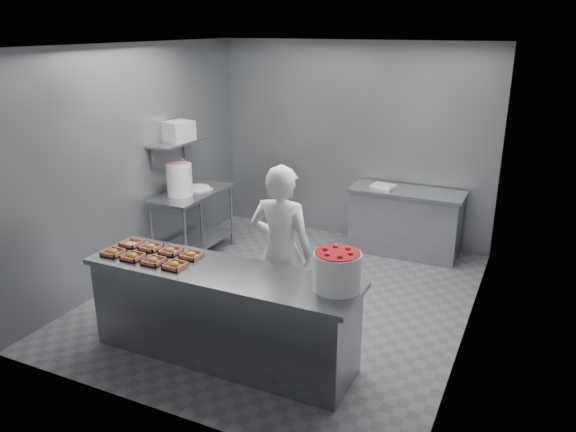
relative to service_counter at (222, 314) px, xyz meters
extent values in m
plane|color=#4C4C51|center=(0.00, 1.35, -0.45)|extent=(4.50, 4.50, 0.00)
plane|color=white|center=(0.00, 1.35, 2.35)|extent=(4.50, 4.50, 0.00)
cube|color=slate|center=(0.00, 3.60, 0.95)|extent=(4.00, 0.04, 2.80)
cube|color=slate|center=(-2.00, 1.35, 0.95)|extent=(0.04, 4.50, 2.80)
cube|color=slate|center=(2.00, 1.35, 0.95)|extent=(0.04, 4.50, 2.80)
cube|color=slate|center=(0.00, 0.00, 0.42)|extent=(2.60, 0.70, 0.05)
cube|color=slate|center=(0.00, 0.00, -0.03)|extent=(2.50, 0.64, 0.85)
cube|color=slate|center=(-1.65, 1.95, 0.43)|extent=(0.60, 1.20, 0.04)
cube|color=slate|center=(-1.65, 1.95, -0.25)|extent=(0.56, 1.15, 0.03)
cylinder|color=slate|center=(-1.91, 1.39, -0.01)|extent=(0.04, 0.04, 0.88)
cylinder|color=slate|center=(-1.39, 1.39, -0.01)|extent=(0.04, 0.04, 0.88)
cylinder|color=slate|center=(-1.91, 2.51, -0.01)|extent=(0.04, 0.04, 0.88)
cylinder|color=slate|center=(-1.39, 2.51, -0.01)|extent=(0.04, 0.04, 0.88)
cube|color=slate|center=(0.90, 3.25, 0.42)|extent=(1.50, 0.60, 0.05)
cube|color=slate|center=(0.90, 3.25, -0.03)|extent=(1.44, 0.55, 0.85)
cube|color=slate|center=(-1.82, 1.95, 1.10)|extent=(0.35, 0.90, 0.03)
cube|color=tan|center=(-1.12, -0.13, 0.47)|extent=(0.18, 0.18, 0.04)
cube|color=white|center=(-1.08, -0.12, 0.46)|extent=(0.10, 0.06, 0.00)
ellipsoid|color=#AC7C2B|center=(-1.13, -0.13, 0.48)|extent=(0.10, 0.10, 0.05)
cube|color=tan|center=(-0.88, -0.13, 0.47)|extent=(0.18, 0.18, 0.04)
cube|color=white|center=(-0.84, -0.12, 0.46)|extent=(0.10, 0.06, 0.00)
ellipsoid|color=#AC7C2B|center=(-0.89, -0.13, 0.48)|extent=(0.10, 0.10, 0.05)
cube|color=tan|center=(-0.64, -0.13, 0.47)|extent=(0.18, 0.18, 0.04)
cube|color=white|center=(-0.60, -0.12, 0.46)|extent=(0.10, 0.06, 0.00)
ellipsoid|color=#AC7C2B|center=(-0.65, -0.13, 0.48)|extent=(0.10, 0.10, 0.05)
cube|color=tan|center=(-0.40, -0.13, 0.47)|extent=(0.18, 0.18, 0.04)
cube|color=white|center=(-0.36, -0.12, 0.46)|extent=(0.10, 0.06, 0.00)
ellipsoid|color=#AC7C2B|center=(-0.41, -0.13, 0.48)|extent=(0.10, 0.10, 0.05)
cube|color=tan|center=(-1.12, 0.13, 0.47)|extent=(0.18, 0.18, 0.04)
cube|color=white|center=(-1.08, 0.15, 0.46)|extent=(0.10, 0.06, 0.00)
cube|color=tan|center=(-0.88, 0.13, 0.47)|extent=(0.18, 0.18, 0.04)
cube|color=white|center=(-0.84, 0.15, 0.46)|extent=(0.10, 0.06, 0.00)
ellipsoid|color=#AC7C2B|center=(-0.89, 0.13, 0.48)|extent=(0.10, 0.10, 0.05)
cube|color=tan|center=(-0.64, 0.13, 0.47)|extent=(0.18, 0.18, 0.04)
cube|color=white|center=(-0.60, 0.15, 0.46)|extent=(0.10, 0.06, 0.00)
ellipsoid|color=#AC7C2B|center=(-0.65, 0.13, 0.48)|extent=(0.10, 0.10, 0.05)
cube|color=tan|center=(-0.40, 0.13, 0.47)|extent=(0.18, 0.18, 0.04)
cube|color=white|center=(-0.36, 0.15, 0.46)|extent=(0.10, 0.06, 0.00)
ellipsoid|color=#AC7C2B|center=(-0.41, 0.13, 0.48)|extent=(0.10, 0.10, 0.05)
imported|color=silver|center=(0.30, 0.64, 0.43)|extent=(0.67, 0.46, 1.76)
cylinder|color=silver|center=(1.08, 0.09, 0.61)|extent=(0.40, 0.40, 0.32)
cylinder|color=red|center=(1.08, 0.09, 0.76)|extent=(0.38, 0.38, 0.04)
cylinder|color=silver|center=(-1.70, 1.77, 0.65)|extent=(0.32, 0.32, 0.41)
cylinder|color=#D36987|center=(-1.70, 1.77, 0.85)|extent=(0.30, 0.30, 0.02)
torus|color=slate|center=(-1.70, 1.77, 0.78)|extent=(0.34, 0.01, 0.34)
cylinder|color=silver|center=(-1.67, 2.10, 0.46)|extent=(0.41, 0.41, 0.03)
cube|color=#CCB28C|center=(-1.53, 2.11, 0.46)|extent=(0.15, 0.13, 0.02)
cube|color=gray|center=(-1.82, 1.98, 1.24)|extent=(0.37, 0.40, 0.25)
cube|color=silver|center=(0.57, 3.25, 0.46)|extent=(0.34, 0.28, 0.04)
camera|label=1|loc=(2.52, -3.92, 2.55)|focal=35.00mm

